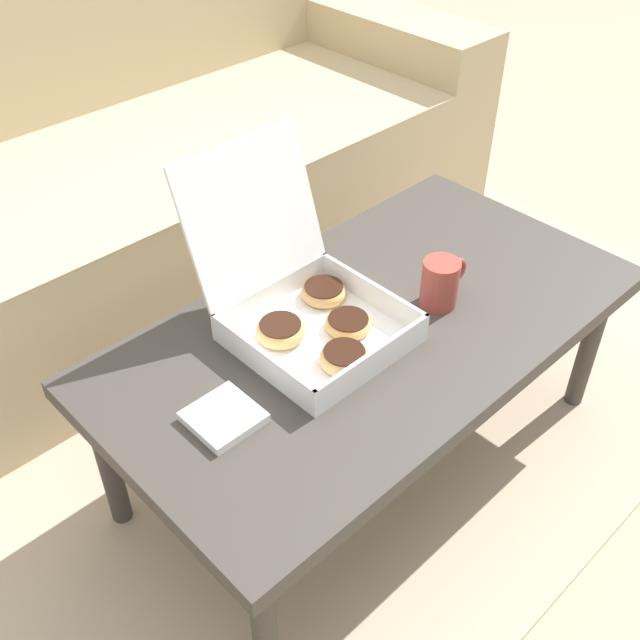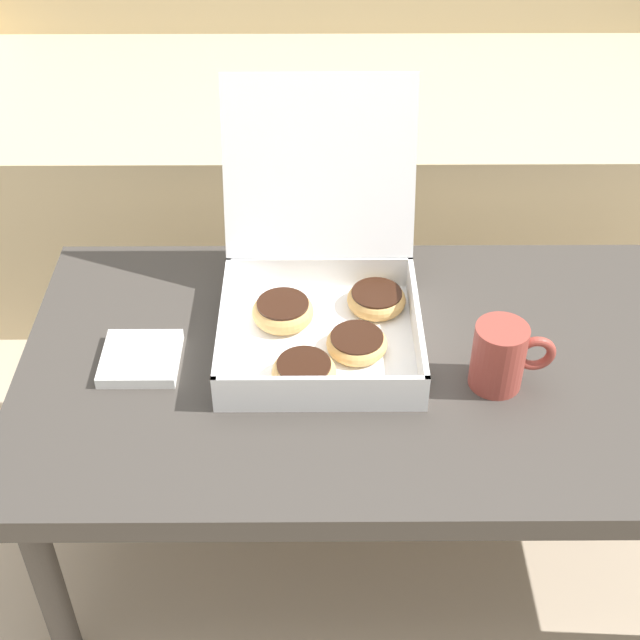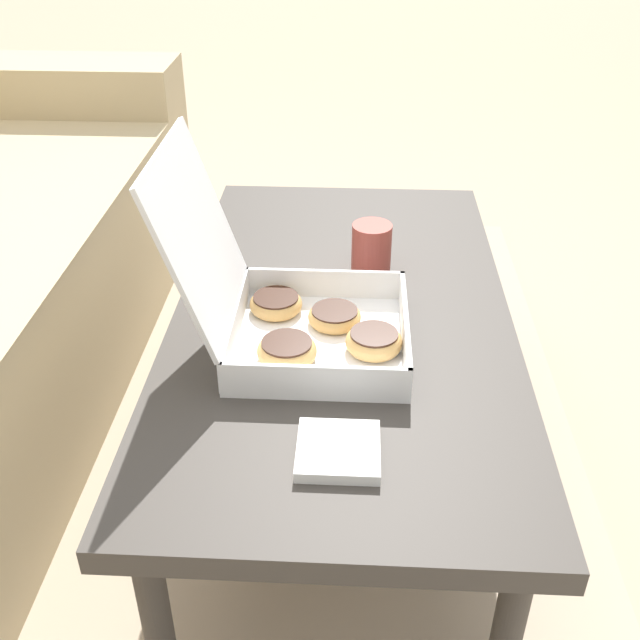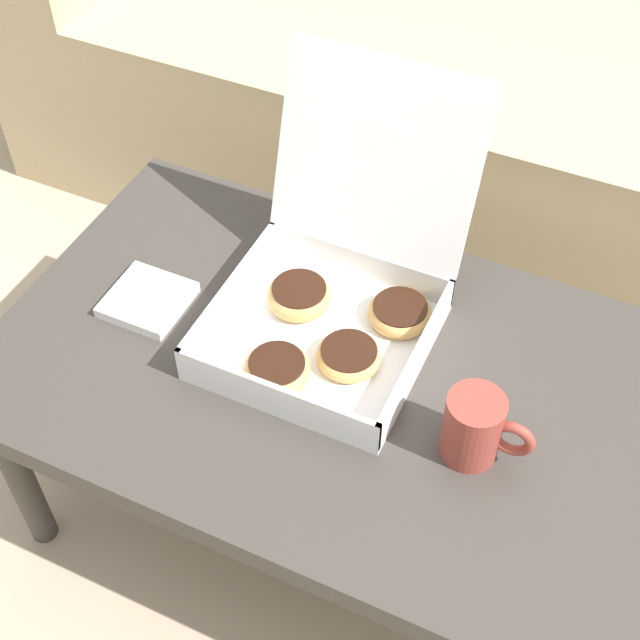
# 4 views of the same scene
# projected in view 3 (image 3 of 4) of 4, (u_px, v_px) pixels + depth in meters

# --- Properties ---
(ground_plane) EXTENTS (12.00, 12.00, 0.00)m
(ground_plane) POSITION_uv_depth(u_px,v_px,m) (256.00, 472.00, 1.61)
(ground_plane) COLOR tan
(area_rug) EXTENTS (2.47, 2.01, 0.01)m
(area_rug) POSITION_uv_depth(u_px,v_px,m) (118.00, 466.00, 1.62)
(area_rug) COLOR tan
(area_rug) RESTS_ON ground_plane
(coffee_table) EXTENTS (1.15, 0.61, 0.42)m
(coffee_table) POSITION_uv_depth(u_px,v_px,m) (342.00, 328.00, 1.39)
(coffee_table) COLOR #3D3833
(coffee_table) RESTS_ON ground_plane
(pastry_box) EXTENTS (0.31, 0.39, 0.34)m
(pastry_box) POSITION_uv_depth(u_px,v_px,m) (295.00, 313.00, 1.25)
(pastry_box) COLOR white
(pastry_box) RESTS_ON coffee_table
(coffee_mug) EXTENTS (0.12, 0.08, 0.10)m
(coffee_mug) POSITION_uv_depth(u_px,v_px,m) (371.00, 248.00, 1.46)
(coffee_mug) COLOR #993D33
(coffee_mug) RESTS_ON coffee_table
(napkin_stack) EXTENTS (0.12, 0.12, 0.02)m
(napkin_stack) POSITION_uv_depth(u_px,v_px,m) (338.00, 451.00, 1.04)
(napkin_stack) COLOR white
(napkin_stack) RESTS_ON coffee_table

